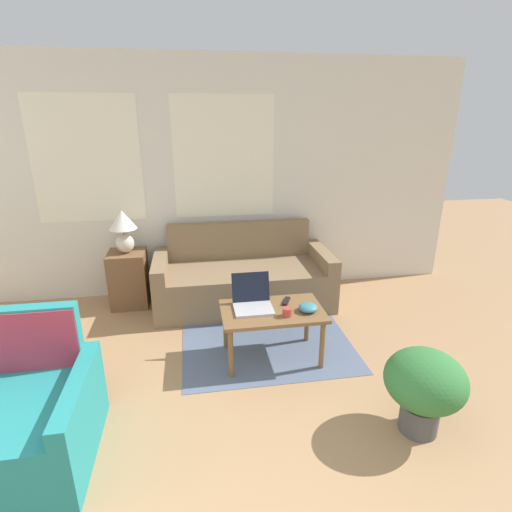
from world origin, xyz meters
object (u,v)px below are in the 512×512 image
(coffee_table, at_px, (272,316))
(snack_bowl, at_px, (308,308))
(couch, at_px, (243,279))
(armchair, at_px, (21,420))
(table_lamp, at_px, (123,227))
(cup_navy, at_px, (287,312))
(potted_plant, at_px, (424,384))
(laptop, at_px, (252,301))
(tv_remote, at_px, (286,301))

(coffee_table, height_order, snack_bowl, snack_bowl)
(couch, height_order, armchair, armchair)
(table_lamp, distance_m, cup_navy, 2.04)
(potted_plant, bearing_deg, snack_bowl, 119.16)
(table_lamp, height_order, coffee_table, table_lamp)
(cup_navy, bearing_deg, coffee_table, 126.74)
(laptop, relative_size, cup_navy, 4.22)
(armchair, height_order, potted_plant, armchair)
(potted_plant, bearing_deg, cup_navy, 129.08)
(coffee_table, xyz_separation_m, tv_remote, (0.15, 0.12, 0.07))
(table_lamp, bearing_deg, laptop, -45.56)
(cup_navy, relative_size, snack_bowl, 0.49)
(couch, xyz_separation_m, laptop, (-0.06, -1.06, 0.25))
(coffee_table, relative_size, snack_bowl, 5.42)
(coffee_table, bearing_deg, snack_bowl, -14.81)
(snack_bowl, relative_size, potted_plant, 0.27)
(armchair, bearing_deg, cup_navy, 20.02)
(laptop, height_order, tv_remote, laptop)
(couch, height_order, snack_bowl, couch)
(couch, relative_size, armchair, 2.22)
(table_lamp, xyz_separation_m, coffee_table, (1.33, -1.27, -0.48))
(laptop, bearing_deg, cup_navy, -38.93)
(armchair, bearing_deg, snack_bowl, 19.63)
(snack_bowl, relative_size, tv_remote, 1.02)
(table_lamp, bearing_deg, snack_bowl, -39.85)
(armchair, relative_size, potted_plant, 1.46)
(laptop, bearing_deg, couch, 86.88)
(laptop, xyz_separation_m, cup_navy, (0.25, -0.20, -0.02))
(couch, height_order, coffee_table, couch)
(coffee_table, bearing_deg, potted_plant, -51.21)
(coffee_table, height_order, tv_remote, tv_remote)
(potted_plant, bearing_deg, table_lamp, 133.22)
(table_lamp, xyz_separation_m, tv_remote, (1.48, -1.16, -0.41))
(couch, bearing_deg, table_lamp, 173.63)
(table_lamp, xyz_separation_m, cup_navy, (1.43, -1.40, -0.39))
(cup_navy, relative_size, tv_remote, 0.50)
(coffee_table, height_order, potted_plant, potted_plant)
(couch, relative_size, tv_remote, 12.27)
(armchair, xyz_separation_m, tv_remote, (1.85, 0.90, 0.21))
(armchair, bearing_deg, potted_plant, -4.70)
(armchair, relative_size, cup_navy, 11.16)
(couch, height_order, cup_navy, couch)
(tv_remote, bearing_deg, armchair, -153.98)
(coffee_table, bearing_deg, table_lamp, 136.27)
(coffee_table, xyz_separation_m, laptop, (-0.16, 0.07, 0.12))
(table_lamp, bearing_deg, potted_plant, -46.78)
(armchair, xyz_separation_m, coffee_table, (1.70, 0.78, 0.14))
(couch, xyz_separation_m, potted_plant, (0.89, -2.13, 0.09))
(couch, bearing_deg, coffee_table, -85.09)
(snack_bowl, bearing_deg, coffee_table, 165.19)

